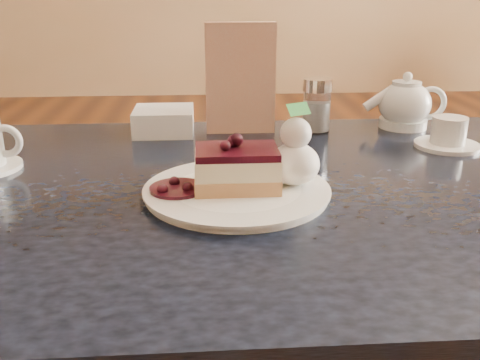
{
  "coord_description": "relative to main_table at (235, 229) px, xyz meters",
  "views": [
    {
      "loc": [
        -0.18,
        -0.65,
        1.09
      ],
      "look_at": [
        -0.13,
        0.03,
        0.84
      ],
      "focal_mm": 40.0,
      "sensor_mm": 36.0,
      "label": 1
    }
  ],
  "objects": [
    {
      "name": "napkin_stack",
      "position": [
        -0.13,
        0.33,
        0.11
      ],
      "size": [
        0.13,
        0.13,
        0.05
      ],
      "primitive_type": "cube",
      "rotation": [
        0.0,
        0.0,
        0.0
      ],
      "color": "white",
      "rests_on": "main_table"
    },
    {
      "name": "sugar_shaker",
      "position": [
        0.2,
        0.31,
        0.14
      ],
      "size": [
        0.06,
        0.06,
        0.12
      ],
      "color": "white",
      "rests_on": "main_table"
    },
    {
      "name": "dessert_plate",
      "position": [
        0.0,
        -0.05,
        0.09
      ],
      "size": [
        0.28,
        0.28,
        0.01
      ],
      "primitive_type": "cylinder",
      "color": "white",
      "rests_on": "main_table"
    },
    {
      "name": "whipped_cream",
      "position": [
        0.09,
        -0.04,
        0.13
      ],
      "size": [
        0.08,
        0.08,
        0.07
      ],
      "color": "white",
      "rests_on": "dessert_plate"
    },
    {
      "name": "menu_card",
      "position": [
        0.03,
        0.32,
        0.2
      ],
      "size": [
        0.15,
        0.03,
        0.23
      ],
      "primitive_type": "cube",
      "rotation": [
        0.0,
        0.0,
        0.0
      ],
      "color": "beige",
      "rests_on": "main_table"
    },
    {
      "name": "main_table",
      "position": [
        0.0,
        0.0,
        0.0
      ],
      "size": [
        1.26,
        0.84,
        0.79
      ],
      "rotation": [
        0.0,
        0.0,
        0.0
      ],
      "color": "black",
      "rests_on": "ground"
    },
    {
      "name": "berry_sauce",
      "position": [
        -0.09,
        -0.06,
        0.1
      ],
      "size": [
        0.08,
        0.08,
        0.01
      ],
      "primitive_type": "cylinder",
      "color": "black",
      "rests_on": "dessert_plate"
    },
    {
      "name": "tea_set",
      "position": [
        0.4,
        0.3,
        0.13
      ],
      "size": [
        0.2,
        0.28,
        0.11
      ],
      "color": "white",
      "rests_on": "main_table"
    },
    {
      "name": "cheesecake_slice",
      "position": [
        0.0,
        -0.05,
        0.13
      ],
      "size": [
        0.13,
        0.09,
        0.06
      ],
      "rotation": [
        0.0,
        0.0,
        0.0
      ],
      "color": "#E5A667",
      "rests_on": "dessert_plate"
    }
  ]
}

